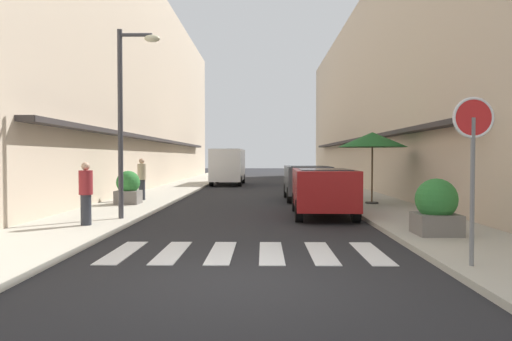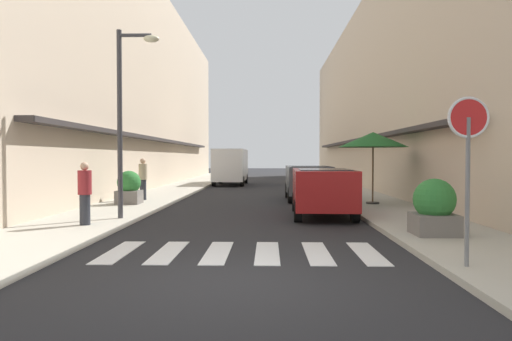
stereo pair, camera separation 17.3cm
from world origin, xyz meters
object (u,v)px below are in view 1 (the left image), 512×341
Objects in this scene: pedestrian_walking_far at (142,178)px; street_lamp at (127,103)px; parked_car_near at (323,187)px; parked_car_mid at (307,179)px; delivery_van at (228,164)px; planter_corner at (436,208)px; round_street_sign at (473,137)px; pedestrian_walking_near at (86,192)px; cafe_umbrella at (372,140)px; planter_midblock at (128,188)px.

street_lamp is at bearing 16.04° from pedestrian_walking_far.
parked_car_mid is at bearing 90.00° from parked_car_near.
delivery_van reaches higher than planter_corner.
parked_car_mid is 12.80m from round_street_sign.
parked_car_near reaches higher than planter_corner.
round_street_sign is 1.67× the size of pedestrian_walking_near.
pedestrian_walking_far reaches higher than planter_corner.
cafe_umbrella is 2.12× the size of planter_corner.
street_lamp is at bearing -150.71° from cafe_umbrella.
street_lamp is (-7.06, 5.71, 1.18)m from round_street_sign.
pedestrian_walking_far is (-2.53, -12.53, -0.41)m from delivery_van.
delivery_van is at bearing 103.18° from round_street_sign.
street_lamp is 1.99× the size of cafe_umbrella.
parked_car_mid is at bearing 130.10° from cafe_umbrella.
round_street_sign is (5.61, -23.96, 0.74)m from delivery_van.
delivery_van reaches higher than planter_midblock.
street_lamp reaches higher than delivery_van.
round_street_sign is 14.08m from pedestrian_walking_far.
parked_car_near is 7.30m from planter_midblock.
street_lamp is 4.32× the size of planter_midblock.
pedestrian_walking_near reaches higher than planter_corner.
street_lamp is at bearing 123.71° from pedestrian_walking_near.
planter_corner is at bearing -73.60° from delivery_van.
planter_midblock is at bearing 2.18° from pedestrian_walking_far.
parked_car_near is 1.54× the size of round_street_sign.
parked_car_near is 1.04× the size of parked_car_mid.
delivery_van is (-4.17, 11.30, 0.49)m from parked_car_mid.
delivery_van is at bearing 103.93° from parked_car_near.
planter_corner is (-0.18, -7.04, -1.75)m from cafe_umbrella.
planter_midblock is (-1.16, 4.11, -2.62)m from street_lamp.
planter_midblock is at bearing 129.95° from round_street_sign.
planter_midblock is at bearing 155.32° from pedestrian_walking_near.
round_street_sign is 9.16m from street_lamp.
pedestrian_walking_near is at bearing 150.58° from round_street_sign.
parked_car_mid is 6.81m from pedestrian_walking_far.
parked_car_mid is 9.26m from street_lamp.
cafe_umbrella reaches higher than pedestrian_walking_near.
round_street_sign is 10.11m from cafe_umbrella.
delivery_van reaches higher than pedestrian_walking_near.
round_street_sign is 1.01× the size of cafe_umbrella.
round_street_sign reaches higher than cafe_umbrella.
pedestrian_walking_far is at bearing 147.36° from parked_car_near.
parked_car_near reaches higher than planter_midblock.
round_street_sign is 0.51× the size of street_lamp.
pedestrian_walking_near is at bearing -96.19° from delivery_van.
parked_car_near is 7.39m from round_street_sign.
planter_corner is (1.98, -9.61, -0.20)m from parked_car_mid.
delivery_van is 4.38× the size of planter_corner.
parked_car_near is at bearing 14.26° from street_lamp.
pedestrian_walking_far is at bearing 100.63° from street_lamp.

